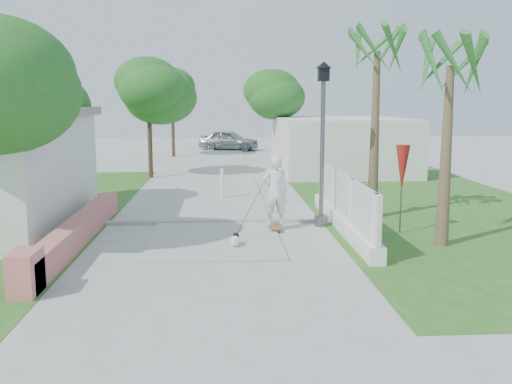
{
  "coord_description": "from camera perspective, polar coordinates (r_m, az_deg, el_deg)",
  "views": [
    {
      "loc": [
        0.17,
        -9.73,
        3.4
      ],
      "look_at": [
        1.05,
        4.65,
        1.1
      ],
      "focal_mm": 40.0,
      "sensor_mm": 36.0,
      "label": 1
    }
  ],
  "objects": [
    {
      "name": "building_right",
      "position": [
        28.42,
        8.36,
        4.73
      ],
      "size": [
        6.0,
        8.0,
        2.6
      ],
      "primitive_type": "cube",
      "color": "silver",
      "rests_on": "ground"
    },
    {
      "name": "pink_wall",
      "position": [
        14.07,
        -17.74,
        -4.05
      ],
      "size": [
        0.45,
        8.2,
        0.8
      ],
      "color": "#D6746E",
      "rests_on": "ground"
    },
    {
      "name": "street_lamp",
      "position": [
        15.51,
        6.66,
        5.4
      ],
      "size": [
        0.44,
        0.44,
        4.44
      ],
      "color": "#59595E",
      "rests_on": "ground"
    },
    {
      "name": "ground",
      "position": [
        10.31,
        -4.34,
        -10.21
      ],
      "size": [
        90.0,
        90.0,
        0.0
      ],
      "primitive_type": "plane",
      "color": "#B7B7B2",
      "rests_on": "ground"
    },
    {
      "name": "tree_left_mid",
      "position": [
        19.07,
        -21.01,
        8.76
      ],
      "size": [
        3.2,
        3.2,
        4.85
      ],
      "color": "#4C3826",
      "rests_on": "ground"
    },
    {
      "name": "parked_car",
      "position": [
        40.05,
        -2.72,
        5.19
      ],
      "size": [
        4.43,
        2.68,
        1.41
      ],
      "primitive_type": "imported",
      "rotation": [
        0.0,
        0.0,
        1.31
      ],
      "color": "#B0B1B8",
      "rests_on": "ground"
    },
    {
      "name": "tree_path_left",
      "position": [
        25.91,
        -10.66,
        9.84
      ],
      "size": [
        3.4,
        3.4,
        5.23
      ],
      "color": "#4C3826",
      "rests_on": "ground"
    },
    {
      "name": "curb",
      "position": [
        16.09,
        -4.05,
        -2.98
      ],
      "size": [
        6.5,
        0.25,
        0.1
      ],
      "primitive_type": "cube",
      "color": "#999993",
      "rests_on": "ground"
    },
    {
      "name": "skateboarder",
      "position": [
        14.48,
        0.14,
        -1.08
      ],
      "size": [
        1.47,
        2.22,
        1.98
      ],
      "rotation": [
        0.0,
        0.0,
        3.24
      ],
      "color": "olive",
      "rests_on": "ground"
    },
    {
      "name": "bollard",
      "position": [
        19.93,
        -3.39,
        0.92
      ],
      "size": [
        0.14,
        0.14,
        1.09
      ],
      "color": "white",
      "rests_on": "ground"
    },
    {
      "name": "dog",
      "position": [
        13.36,
        -2.09,
        -4.84
      ],
      "size": [
        0.27,
        0.51,
        0.35
      ],
      "rotation": [
        0.0,
        0.0,
        -0.13
      ],
      "color": "white",
      "rests_on": "ground"
    },
    {
      "name": "lattice_fence",
      "position": [
        15.35,
        8.69,
        -1.76
      ],
      "size": [
        0.35,
        7.0,
        1.5
      ],
      "color": "white",
      "rests_on": "ground"
    },
    {
      "name": "grass_right",
      "position": [
        19.3,
        17.27,
        -1.48
      ],
      "size": [
        8.0,
        20.0,
        0.01
      ],
      "primitive_type": "cube",
      "color": "#266520",
      "rests_on": "ground"
    },
    {
      "name": "patio_umbrella",
      "position": [
        15.06,
        14.42,
        2.25
      ],
      "size": [
        0.36,
        0.36,
        2.3
      ],
      "color": "#59595E",
      "rests_on": "ground"
    },
    {
      "name": "palm_far",
      "position": [
        16.86,
        12.01,
        12.56
      ],
      "size": [
        1.8,
        1.8,
        5.3
      ],
      "color": "brown",
      "rests_on": "ground"
    },
    {
      "name": "tree_path_far",
      "position": [
        35.84,
        -8.35,
        9.64
      ],
      "size": [
        3.2,
        3.2,
        5.17
      ],
      "color": "#4C3826",
      "rests_on": "ground"
    },
    {
      "name": "tree_left_near",
      "position": [
        13.55,
        -23.99,
        10.08
      ],
      "size": [
        3.6,
        3.6,
        5.28
      ],
      "color": "#4C3826",
      "rests_on": "ground"
    },
    {
      "name": "palm_near",
      "position": [
        13.96,
        18.84,
        10.87
      ],
      "size": [
        1.8,
        1.8,
        4.7
      ],
      "color": "brown",
      "rests_on": "ground"
    },
    {
      "name": "path_strip",
      "position": [
        29.92,
        -3.82,
        2.58
      ],
      "size": [
        3.2,
        36.0,
        0.06
      ],
      "primitive_type": "cube",
      "color": "#B7B7B2",
      "rests_on": "ground"
    },
    {
      "name": "tree_path_right",
      "position": [
        29.87,
        2.38,
        9.24
      ],
      "size": [
        3.0,
        3.0,
        4.79
      ],
      "color": "#4C3826",
      "rests_on": "ground"
    }
  ]
}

